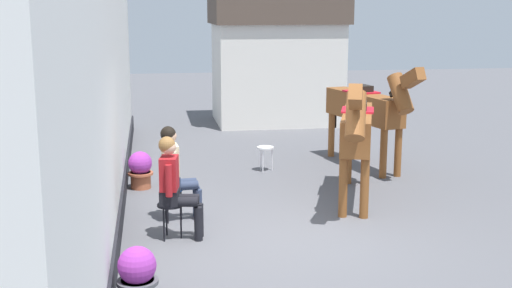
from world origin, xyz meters
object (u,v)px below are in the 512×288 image
(seated_visitor_far, at_px, (175,168))
(saddled_horse_far, at_px, (367,108))
(flower_planter_farthest, at_px, (140,169))
(seated_visitor_near, at_px, (174,182))
(saddled_horse_near, at_px, (357,130))
(spare_stool_white, at_px, (265,150))
(flower_planter_nearest, at_px, (137,275))

(seated_visitor_far, xyz_separation_m, saddled_horse_far, (3.75, 2.74, 0.38))
(seated_visitor_far, distance_m, flower_planter_farthest, 1.98)
(saddled_horse_far, bearing_deg, flower_planter_farthest, -168.25)
(seated_visitor_near, distance_m, saddled_horse_near, 3.20)
(flower_planter_farthest, height_order, spare_stool_white, flower_planter_farthest)
(flower_planter_farthest, bearing_deg, flower_planter_nearest, -89.79)
(seated_visitor_near, height_order, seated_visitor_far, same)
(saddled_horse_near, bearing_deg, flower_planter_nearest, -135.28)
(seated_visitor_near, bearing_deg, saddled_horse_near, 24.48)
(seated_visitor_far, height_order, flower_planter_farthest, seated_visitor_far)
(flower_planter_farthest, bearing_deg, saddled_horse_near, -21.39)
(saddled_horse_near, relative_size, spare_stool_white, 6.26)
(seated_visitor_near, relative_size, flower_planter_nearest, 2.17)
(seated_visitor_far, height_order, saddled_horse_far, saddled_horse_far)
(saddled_horse_far, relative_size, flower_planter_nearest, 4.60)
(seated_visitor_far, height_order, flower_planter_nearest, seated_visitor_far)
(saddled_horse_near, distance_m, spare_stool_white, 2.58)
(seated_visitor_near, relative_size, flower_planter_farthest, 2.17)
(flower_planter_nearest, bearing_deg, saddled_horse_far, 52.45)
(saddled_horse_far, xyz_separation_m, spare_stool_white, (-1.96, 0.01, -0.76))
(flower_planter_nearest, distance_m, spare_stool_white, 6.01)
(saddled_horse_near, bearing_deg, seated_visitor_near, -155.52)
(saddled_horse_near, height_order, saddled_horse_far, same)
(saddled_horse_far, bearing_deg, seated_visitor_far, -143.82)
(flower_planter_nearest, bearing_deg, seated_visitor_near, 76.93)
(saddled_horse_near, relative_size, saddled_horse_far, 0.98)
(saddled_horse_near, bearing_deg, spare_stool_white, 115.59)
(seated_visitor_near, bearing_deg, seated_visitor_far, 87.12)
(seated_visitor_far, bearing_deg, saddled_horse_far, 36.18)
(saddled_horse_far, bearing_deg, saddled_horse_near, -112.07)
(seated_visitor_near, xyz_separation_m, flower_planter_nearest, (-0.47, -2.01, -0.44))
(seated_visitor_near, relative_size, saddled_horse_near, 0.48)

